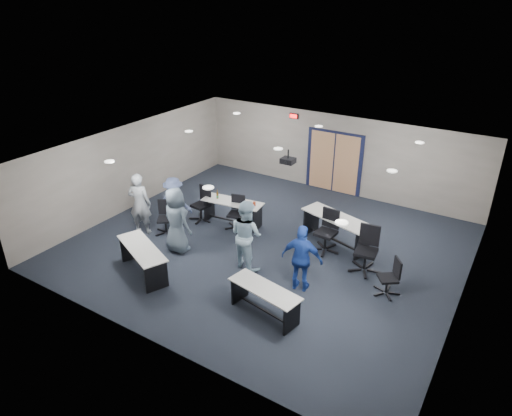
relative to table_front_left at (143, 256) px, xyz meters
The scene contains 25 objects.
floor 3.43m from the table_front_left, 55.66° to the left, with size 10.00×10.00×0.00m, color black.
back_wall 7.60m from the table_front_left, 75.30° to the left, with size 10.00×0.04×2.70m, color slate.
front_wall 2.69m from the table_front_left, 41.52° to the right, with size 10.00×0.04×2.70m, color slate.
left_wall 4.25m from the table_front_left, 137.72° to the left, with size 0.04×9.00×2.70m, color slate.
right_wall 7.51m from the table_front_left, 22.07° to the left, with size 0.04×9.00×2.70m, color slate.
ceiling 4.04m from the table_front_left, 55.66° to the left, with size 10.00×9.00×0.04m, color white.
double_door 7.53m from the table_front_left, 75.23° to the left, with size 2.00×0.07×2.20m.
exit_sign 7.51m from the table_front_left, 87.51° to the left, with size 0.32×0.07×0.18m.
ceiling_projector 4.40m from the table_front_left, 56.14° to the left, with size 0.35×0.32×0.37m.
ceiling_can_lights 4.20m from the table_front_left, 57.90° to the left, with size 6.24×5.74×0.02m, color white, non-canonical shape.
table_front_left is the anchor object (origin of this frame).
table_front_right 3.37m from the table_front_left, ahead, with size 1.76×0.87×0.69m.
table_back_left 3.39m from the table_front_left, 83.77° to the left, with size 1.90×0.82×1.02m.
table_back_right 5.21m from the table_front_left, 48.31° to the left, with size 2.16×1.25×0.83m.
chair_back_a 3.12m from the table_front_left, 101.06° to the left, with size 0.67×0.67×1.07m, color black, non-canonical shape.
chair_back_b 3.24m from the table_front_left, 78.91° to the left, with size 0.63×0.63×1.01m, color black, non-canonical shape.
chair_back_c 4.79m from the table_front_left, 45.25° to the left, with size 0.73×0.73×1.16m, color black, non-canonical shape.
chair_back_d 5.53m from the table_front_left, 33.17° to the left, with size 0.75×0.75×1.20m, color black, non-canonical shape.
chair_loose_left 2.08m from the table_front_left, 116.88° to the left, with size 0.62×0.62×0.99m, color black, non-canonical shape.
chair_loose_right 5.89m from the table_front_left, 23.77° to the left, with size 0.58×0.58×0.93m, color black, non-canonical shape.
person_gray 2.25m from the table_front_left, 135.45° to the left, with size 0.67×0.44×1.83m, color #9BA2A9.
person_plaid 1.39m from the table_front_left, 91.01° to the left, with size 0.89×0.58×1.82m, color #4D5D6A.
person_lightblue 2.61m from the table_front_left, 39.79° to the left, with size 0.89×0.69×1.83m, color #A2C3D7.
person_navy 3.92m from the table_front_left, 22.55° to the left, with size 0.98×0.41×1.67m, color navy.
person_back 2.48m from the table_front_left, 112.36° to the left, with size 1.03×0.59×1.59m, color #424E77.
Camera 1 is at (5.51, -9.45, 6.48)m, focal length 32.00 mm.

